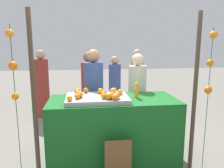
{
  "coord_description": "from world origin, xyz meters",
  "views": [
    {
      "loc": [
        -0.43,
        -3.09,
        1.75
      ],
      "look_at": [
        0.0,
        0.15,
        1.15
      ],
      "focal_mm": 34.54,
      "sensor_mm": 36.0,
      "label": 1
    }
  ],
  "objects_px": {
    "stall_counter": "(113,129)",
    "chalkboard_sign": "(118,161)",
    "vendor_right": "(137,101)",
    "juice_bottle": "(137,90)",
    "vendor_left": "(94,100)",
    "orange_1": "(112,95)",
    "orange_0": "(103,94)"
  },
  "relations": [
    {
      "from": "stall_counter",
      "to": "chalkboard_sign",
      "type": "bearing_deg",
      "value": -91.79
    },
    {
      "from": "chalkboard_sign",
      "to": "vendor_right",
      "type": "distance_m",
      "value": 1.41
    },
    {
      "from": "stall_counter",
      "to": "chalkboard_sign",
      "type": "xyz_separation_m",
      "value": [
        -0.02,
        -0.59,
        -0.2
      ]
    },
    {
      "from": "juice_bottle",
      "to": "vendor_left",
      "type": "height_order",
      "value": "vendor_left"
    },
    {
      "from": "vendor_left",
      "to": "vendor_right",
      "type": "xyz_separation_m",
      "value": [
        0.78,
        -0.02,
        -0.04
      ]
    },
    {
      "from": "stall_counter",
      "to": "juice_bottle",
      "type": "height_order",
      "value": "juice_bottle"
    },
    {
      "from": "vendor_right",
      "to": "chalkboard_sign",
      "type": "bearing_deg",
      "value": -114.03
    },
    {
      "from": "juice_bottle",
      "to": "vendor_left",
      "type": "xyz_separation_m",
      "value": [
        -0.62,
        0.61,
        -0.29
      ]
    },
    {
      "from": "orange_1",
      "to": "juice_bottle",
      "type": "height_order",
      "value": "juice_bottle"
    },
    {
      "from": "orange_1",
      "to": "vendor_right",
      "type": "xyz_separation_m",
      "value": [
        0.56,
        0.8,
        -0.31
      ]
    },
    {
      "from": "orange_0",
      "to": "chalkboard_sign",
      "type": "relative_size",
      "value": 0.15
    },
    {
      "from": "stall_counter",
      "to": "vendor_left",
      "type": "distance_m",
      "value": 0.76
    },
    {
      "from": "orange_0",
      "to": "chalkboard_sign",
      "type": "height_order",
      "value": "orange_0"
    },
    {
      "from": "vendor_left",
      "to": "vendor_right",
      "type": "bearing_deg",
      "value": -1.79
    },
    {
      "from": "orange_0",
      "to": "stall_counter",
      "type": "bearing_deg",
      "value": 26.93
    },
    {
      "from": "chalkboard_sign",
      "to": "vendor_left",
      "type": "relative_size",
      "value": 0.35
    },
    {
      "from": "chalkboard_sign",
      "to": "vendor_right",
      "type": "bearing_deg",
      "value": 65.97
    },
    {
      "from": "orange_1",
      "to": "chalkboard_sign",
      "type": "distance_m",
      "value": 0.88
    },
    {
      "from": "stall_counter",
      "to": "orange_0",
      "type": "height_order",
      "value": "orange_0"
    },
    {
      "from": "orange_0",
      "to": "vendor_right",
      "type": "height_order",
      "value": "vendor_right"
    },
    {
      "from": "orange_0",
      "to": "juice_bottle",
      "type": "distance_m",
      "value": 0.53
    },
    {
      "from": "vendor_left",
      "to": "orange_1",
      "type": "bearing_deg",
      "value": -75.18
    },
    {
      "from": "orange_0",
      "to": "orange_1",
      "type": "height_order",
      "value": "orange_0"
    },
    {
      "from": "stall_counter",
      "to": "orange_0",
      "type": "xyz_separation_m",
      "value": [
        -0.16,
        -0.08,
        0.58
      ]
    },
    {
      "from": "juice_bottle",
      "to": "stall_counter",
      "type": "bearing_deg",
      "value": -175.46
    },
    {
      "from": "stall_counter",
      "to": "chalkboard_sign",
      "type": "distance_m",
      "value": 0.63
    },
    {
      "from": "stall_counter",
      "to": "chalkboard_sign",
      "type": "relative_size",
      "value": 3.32
    },
    {
      "from": "orange_0",
      "to": "orange_1",
      "type": "xyz_separation_m",
      "value": [
        0.11,
        -0.1,
        -0.0
      ]
    },
    {
      "from": "vendor_left",
      "to": "chalkboard_sign",
      "type": "bearing_deg",
      "value": -79.01
    },
    {
      "from": "stall_counter",
      "to": "juice_bottle",
      "type": "bearing_deg",
      "value": 4.54
    },
    {
      "from": "chalkboard_sign",
      "to": "stall_counter",
      "type": "bearing_deg",
      "value": 88.21
    },
    {
      "from": "chalkboard_sign",
      "to": "vendor_left",
      "type": "bearing_deg",
      "value": 100.99
    }
  ]
}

